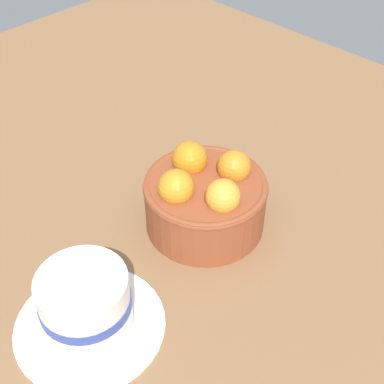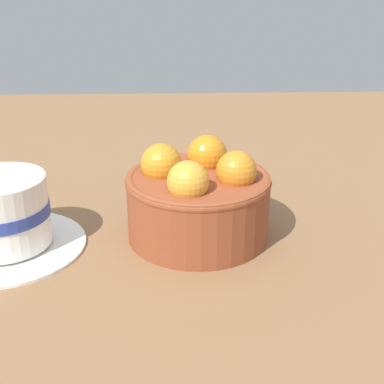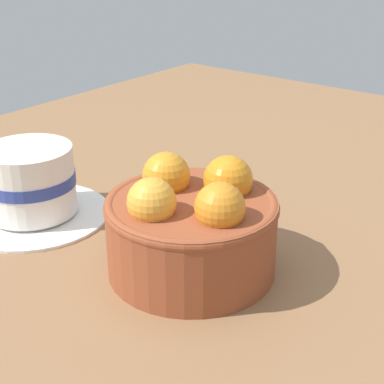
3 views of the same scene
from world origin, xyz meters
The scene contains 3 objects.
ground_plane centered at (0.00, 0.00, -1.77)cm, with size 130.38×102.57×3.54cm, color brown.
terracotta_bowl centered at (-0.04, -0.01, 4.25)cm, with size 14.53×14.53×9.63cm.
coffee_cup centered at (1.89, -19.01, 3.35)cm, with size 15.41×15.41×7.41cm.
Camera 1 is at (31.70, -34.54, 46.81)cm, focal length 50.35 mm.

